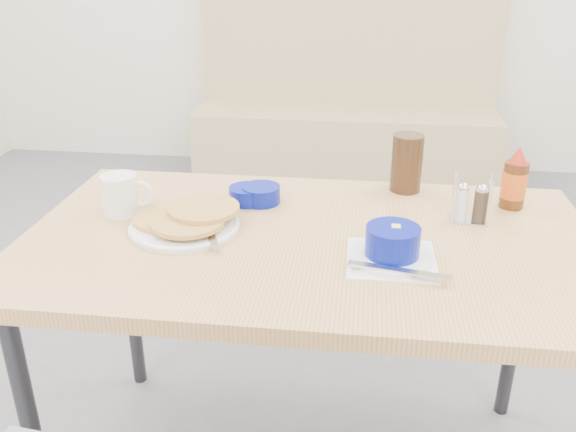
# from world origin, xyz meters

# --- Properties ---
(booth_bench) EXTENTS (1.90, 0.56, 1.22)m
(booth_bench) POSITION_xyz_m (0.00, 2.78, 0.35)
(booth_bench) COLOR tan
(booth_bench) RESTS_ON ground
(dining_table) EXTENTS (1.40, 0.80, 0.76)m
(dining_table) POSITION_xyz_m (0.00, 0.25, 0.70)
(dining_table) COLOR tan
(dining_table) RESTS_ON ground
(pancake_plate) EXTENTS (0.27, 0.27, 0.05)m
(pancake_plate) POSITION_xyz_m (-0.31, 0.26, 0.78)
(pancake_plate) COLOR white
(pancake_plate) RESTS_ON dining_table
(coffee_mug) EXTENTS (0.14, 0.09, 0.11)m
(coffee_mug) POSITION_xyz_m (-0.50, 0.33, 0.81)
(coffee_mug) COLOR white
(coffee_mug) RESTS_ON dining_table
(grits_setting) EXTENTS (0.22, 0.21, 0.08)m
(grits_setting) POSITION_xyz_m (0.20, 0.15, 0.80)
(grits_setting) COLOR white
(grits_setting) RESTS_ON dining_table
(creamer_bowl) EXTENTS (0.11, 0.11, 0.05)m
(creamer_bowl) POSITION_xyz_m (-0.15, 0.45, 0.78)
(creamer_bowl) COLOR #051182
(creamer_bowl) RESTS_ON dining_table
(butter_bowl) EXTENTS (0.10, 0.10, 0.05)m
(butter_bowl) POSITION_xyz_m (-0.19, 0.44, 0.78)
(butter_bowl) COLOR #051182
(butter_bowl) RESTS_ON dining_table
(amber_tumbler) EXTENTS (0.11, 0.11, 0.17)m
(amber_tumbler) POSITION_xyz_m (0.25, 0.59, 0.84)
(amber_tumbler) COLOR #331F10
(amber_tumbler) RESTS_ON dining_table
(condiment_caddy) EXTENTS (0.11, 0.07, 0.12)m
(condiment_caddy) POSITION_xyz_m (0.40, 0.39, 0.80)
(condiment_caddy) COLOR silver
(condiment_caddy) RESTS_ON dining_table
(syrup_bottle) EXTENTS (0.07, 0.07, 0.17)m
(syrup_bottle) POSITION_xyz_m (0.53, 0.50, 0.83)
(syrup_bottle) COLOR #47230F
(syrup_bottle) RESTS_ON dining_table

